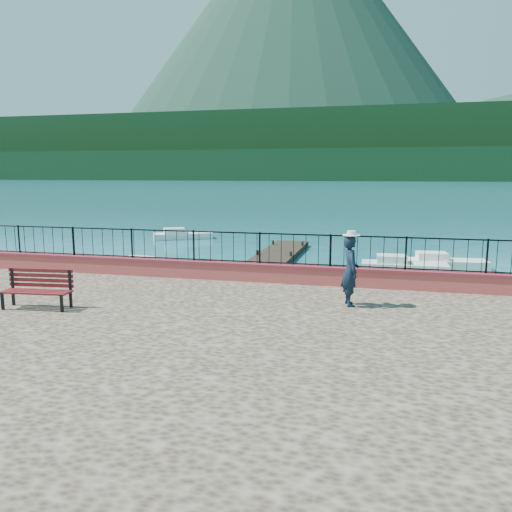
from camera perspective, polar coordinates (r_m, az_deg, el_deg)
The scene contains 15 objects.
ground at distance 12.65m, azimuth -2.22°, elevation -11.81°, with size 2000.00×2000.00×0.00m, color #19596B.
promenade at distance 7.42m, azimuth -16.38°, elevation -23.48°, with size 30.00×20.00×1.20m, color #332821.
parapet at distance 15.69m, azimuth 1.49°, elevation -1.92°, with size 28.00×0.46×0.58m, color #B34043.
railing at distance 15.55m, azimuth 1.50°, elevation 0.84°, with size 27.00×0.05×0.95m, color black.
dock at distance 24.32m, azimuth 1.08°, elevation -1.04°, with size 2.00×16.00×0.30m, color #2D231C.
far_forest at distance 311.37m, azimuth 13.49°, elevation 10.05°, with size 900.00×60.00×18.00m, color black.
foothills at distance 371.74m, azimuth 13.66°, elevation 11.91°, with size 900.00×120.00×44.00m, color black.
volcano at distance 745.35m, azimuth 4.29°, elevation 23.87°, with size 560.00×560.00×380.00m, color #142D23.
park_bench at distance 13.80m, azimuth -23.69°, elevation -4.30°, with size 1.80×0.74×0.97m.
person at distance 13.02m, azimuth 10.72°, elevation -1.67°, with size 0.66×0.44×1.82m, color black.
hat at distance 12.87m, azimuth 10.86°, elevation 2.58°, with size 0.44×0.44×0.12m, color white.
boat_0 at distance 23.21m, azimuth -12.29°, elevation -1.14°, with size 3.76×1.30×0.80m, color silver.
boat_1 at distance 25.90m, azimuth 20.72°, elevation -0.45°, with size 4.00×1.30×0.80m, color silver.
boat_2 at distance 24.37m, azimuth 16.61°, elevation -0.82°, with size 3.91×1.30×0.80m, color silver.
boat_3 at distance 35.41m, azimuth -8.35°, elevation 2.59°, with size 4.05×1.30×0.80m, color silver.
Camera 1 is at (3.29, -11.32, 4.59)m, focal length 35.00 mm.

